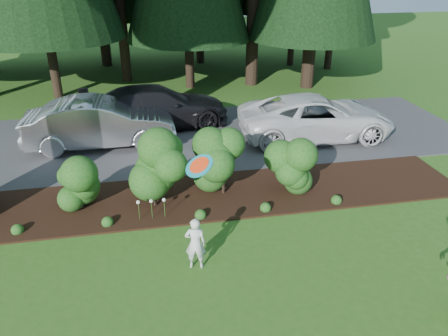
# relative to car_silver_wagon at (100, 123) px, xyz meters

# --- Properties ---
(ground) EXTENTS (80.00, 80.00, 0.00)m
(ground) POSITION_rel_car_silver_wagon_xyz_m (1.73, -7.27, -0.82)
(ground) COLOR #2D5718
(ground) RESTS_ON ground
(mulch_bed) EXTENTS (16.00, 2.50, 0.05)m
(mulch_bed) POSITION_rel_car_silver_wagon_xyz_m (1.73, -4.02, -0.79)
(mulch_bed) COLOR black
(mulch_bed) RESTS_ON ground
(driveway) EXTENTS (22.00, 6.00, 0.03)m
(driveway) POSITION_rel_car_silver_wagon_xyz_m (1.73, 0.23, -0.80)
(driveway) COLOR #38383A
(driveway) RESTS_ON ground
(shrub_row) EXTENTS (6.53, 1.60, 1.61)m
(shrub_row) POSITION_rel_car_silver_wagon_xyz_m (2.50, -4.13, -0.01)
(shrub_row) COLOR #164917
(shrub_row) RESTS_ON ground
(lily_cluster) EXTENTS (0.69, 0.09, 0.57)m
(lily_cluster) POSITION_rel_car_silver_wagon_xyz_m (1.43, -4.87, -0.32)
(lily_cluster) COLOR #164917
(lily_cluster) RESTS_ON ground
(car_silver_wagon) EXTENTS (4.81, 1.72, 1.58)m
(car_silver_wagon) POSITION_rel_car_silver_wagon_xyz_m (0.00, 0.00, 0.00)
(car_silver_wagon) COLOR silver
(car_silver_wagon) RESTS_ON driveway
(car_white_suv) EXTENTS (5.34, 2.60, 1.46)m
(car_white_suv) POSITION_rel_car_silver_wagon_xyz_m (7.19, -0.64, -0.06)
(car_white_suv) COLOR silver
(car_white_suv) RESTS_ON driveway
(car_dark_suv) EXTENTS (5.47, 2.83, 1.52)m
(car_dark_suv) POSITION_rel_car_silver_wagon_xyz_m (1.88, 1.41, -0.03)
(car_dark_suv) COLOR black
(car_dark_suv) RESTS_ON driveway
(child) EXTENTS (0.46, 0.35, 1.14)m
(child) POSITION_rel_car_silver_wagon_xyz_m (2.23, -6.80, -0.25)
(child) COLOR silver
(child) RESTS_ON ground
(frisbee) EXTENTS (0.55, 0.53, 0.38)m
(frisbee) POSITION_rel_car_silver_wagon_xyz_m (2.34, -6.91, 1.51)
(frisbee) COLOR teal
(frisbee) RESTS_ON ground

